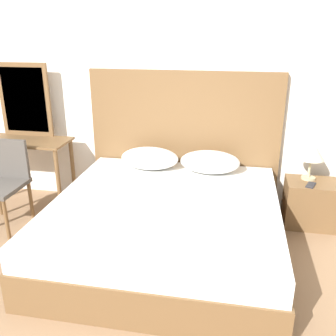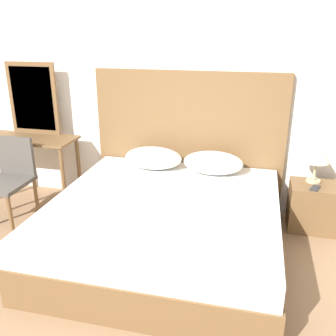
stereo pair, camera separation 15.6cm
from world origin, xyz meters
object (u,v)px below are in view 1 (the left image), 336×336
object	(u,v)px
table_lamp	(312,151)
phone_on_nightstand	(311,185)
phone_on_bed	(138,194)
vanity_desk	(22,152)
chair	(3,179)
bed	(166,227)
nightstand	(310,203)

from	to	relation	value
table_lamp	phone_on_nightstand	world-z (taller)	table_lamp
phone_on_bed	table_lamp	size ratio (longest dim) A/B	0.42
phone_on_bed	vanity_desk	world-z (taller)	vanity_desk
phone_on_bed	phone_on_nightstand	xyz separation A→B (m)	(1.53, 0.60, -0.05)
phone_on_nightstand	vanity_desk	xyz separation A→B (m)	(-2.98, 0.03, 0.14)
phone_on_bed	chair	xyz separation A→B (m)	(-1.41, 0.18, -0.03)
phone_on_bed	chair	bearing A→B (deg)	172.61
phone_on_bed	table_lamp	distance (m)	1.73
bed	phone_on_nightstand	distance (m)	1.45
phone_on_bed	chair	world-z (taller)	chair
bed	nightstand	distance (m)	1.51
phone_on_nightstand	table_lamp	bearing A→B (deg)	89.72
nightstand	phone_on_nightstand	world-z (taller)	phone_on_nightstand
phone_on_nightstand	chair	distance (m)	2.96
table_lamp	vanity_desk	xyz separation A→B (m)	(-2.99, -0.14, -0.14)
vanity_desk	chair	distance (m)	0.47
chair	vanity_desk	bearing A→B (deg)	96.30
phone_on_nightstand	chair	bearing A→B (deg)	-171.88
table_lamp	phone_on_nightstand	size ratio (longest dim) A/B	2.35
phone_on_nightstand	vanity_desk	bearing A→B (deg)	179.43
chair	table_lamp	bearing A→B (deg)	11.31
nightstand	phone_on_bed	bearing A→B (deg)	-156.03
nightstand	vanity_desk	world-z (taller)	vanity_desk
vanity_desk	chair	xyz separation A→B (m)	(0.05, -0.45, -0.13)
bed	chair	distance (m)	1.70
table_lamp	chair	world-z (taller)	table_lamp
bed	phone_on_nightstand	world-z (taller)	bed
phone_on_bed	vanity_desk	distance (m)	1.59
table_lamp	nightstand	bearing A→B (deg)	-63.99
bed	vanity_desk	distance (m)	1.88
bed	phone_on_nightstand	xyz separation A→B (m)	(1.27, 0.66, 0.21)
nightstand	table_lamp	xyz separation A→B (m)	(-0.04, 0.07, 0.51)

